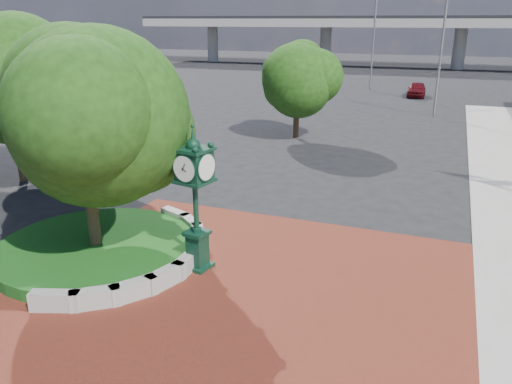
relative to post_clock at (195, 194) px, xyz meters
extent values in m
plane|color=black|center=(1.61, -0.33, -2.34)|extent=(200.00, 200.00, 0.00)
cube|color=maroon|center=(1.61, -1.33, -2.32)|extent=(12.00, 12.00, 0.04)
cube|color=#9E9B93|center=(-2.29, -3.34, -2.07)|extent=(1.29, 0.76, 0.54)
cube|color=#9E9B93|center=(-1.44, -2.87, -2.07)|extent=(1.20, 1.04, 0.54)
cube|color=#9E9B93|center=(-0.76, -2.16, -2.07)|extent=(1.00, 1.22, 0.54)
cube|color=#9E9B93|center=(-0.33, -1.29, -2.07)|extent=(0.71, 1.30, 0.54)
cube|color=#9E9B93|center=(-0.19, -0.33, -2.07)|extent=(0.35, 1.25, 0.54)
cube|color=#9E9B93|center=(-0.33, 0.63, -2.07)|extent=(0.71, 1.30, 0.54)
cube|color=#9E9B93|center=(-0.76, 1.51, -2.07)|extent=(1.00, 1.22, 0.54)
cube|color=#9E9B93|center=(-1.44, 2.21, -2.07)|extent=(1.20, 1.04, 0.54)
cube|color=#9E9B93|center=(-2.29, 2.68, -2.07)|extent=(1.29, 0.76, 0.54)
cylinder|color=#134313|center=(-3.39, -0.33, -2.14)|extent=(6.10, 6.10, 0.40)
cube|color=#9E9B93|center=(1.61, 69.67, 4.16)|extent=(90.00, 12.00, 1.20)
cube|color=black|center=(1.61, 69.67, 4.96)|extent=(90.00, 12.00, 0.40)
cylinder|color=#9E9B93|center=(-33.39, 69.67, 0.66)|extent=(1.80, 1.80, 6.00)
cylinder|color=#9E9B93|center=(-13.39, 69.67, 0.66)|extent=(1.80, 1.80, 6.00)
cylinder|color=#9E9B93|center=(6.61, 69.67, 0.66)|extent=(1.80, 1.80, 6.00)
cylinder|color=#38281C|center=(-3.39, -0.33, -1.26)|extent=(0.36, 0.36, 2.17)
sphere|color=#1A3D10|center=(-3.39, -0.33, 1.39)|extent=(5.20, 5.20, 5.20)
cylinder|color=#38281C|center=(-11.39, 4.67, -1.12)|extent=(0.36, 0.36, 2.45)
sphere|color=#1A3D10|center=(-11.39, 4.67, 1.79)|extent=(5.60, 5.60, 5.60)
cylinder|color=#38281C|center=(-2.39, 17.67, -1.38)|extent=(0.36, 0.36, 1.92)
sphere|color=#1A3D10|center=(-2.39, 17.67, 0.90)|extent=(4.40, 4.40, 4.40)
cube|color=black|center=(0.00, 0.00, -2.27)|extent=(0.84, 0.84, 0.14)
cube|color=black|center=(0.00, 0.00, -1.71)|extent=(0.57, 0.57, 0.99)
cube|color=black|center=(0.00, 0.00, -1.19)|extent=(0.73, 0.73, 0.11)
cylinder|color=black|center=(0.00, 0.00, -0.38)|extent=(0.15, 0.15, 1.52)
cube|color=black|center=(0.00, 0.00, 0.84)|extent=(0.94, 0.94, 0.81)
cylinder|color=white|center=(-0.08, -0.41, 0.84)|extent=(0.72, 0.18, 0.72)
cylinder|color=white|center=(0.08, 0.41, 0.84)|extent=(0.72, 0.18, 0.72)
cylinder|color=white|center=(-0.41, 0.08, 0.84)|extent=(0.18, 0.72, 0.72)
cylinder|color=white|center=(0.41, -0.08, 0.84)|extent=(0.18, 0.72, 0.72)
sphere|color=black|center=(0.00, 0.00, 1.40)|extent=(0.39, 0.39, 0.39)
cone|color=black|center=(0.00, 0.00, 1.70)|extent=(0.16, 0.16, 0.45)
imported|color=#500B11|center=(3.22, 38.62, -1.67)|extent=(1.68, 4.00, 1.35)
cylinder|color=slate|center=(5.29, 28.40, 2.57)|extent=(0.17, 0.17, 9.82)
cylinder|color=slate|center=(-1.64, 41.64, 2.80)|extent=(0.18, 0.18, 10.29)
camera|label=1|loc=(6.40, -11.70, 4.64)|focal=35.00mm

